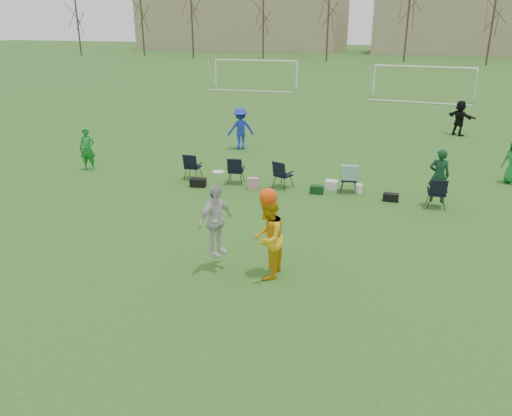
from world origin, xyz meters
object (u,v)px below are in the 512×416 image
at_px(goal_left, 256,66).
at_px(goal_mid, 424,73).
at_px(center_contest, 249,231).
at_px(fielder_green_near, 87,149).
at_px(fielder_black, 460,118).
at_px(fielder_blue, 241,129).

bearing_deg(goal_left, goal_mid, -13.13).
bearing_deg(goal_left, center_contest, -75.74).
relative_size(fielder_green_near, fielder_black, 0.94).
distance_m(center_contest, goal_left, 34.40).
bearing_deg(goal_mid, center_contest, -90.99).
relative_size(center_contest, goal_left, 0.33).
bearing_deg(goal_mid, fielder_black, -75.83).
distance_m(fielder_green_near, goal_mid, 27.05).
height_order(fielder_blue, fielder_black, fielder_blue).
xyz_separation_m(fielder_black, center_contest, (-4.92, -17.84, 0.18)).
distance_m(fielder_green_near, fielder_blue, 6.84).
relative_size(goal_left, goal_mid, 1.00).
bearing_deg(fielder_green_near, center_contest, -51.27).
bearing_deg(fielder_blue, fielder_green_near, 16.03).
distance_m(fielder_blue, center_contest, 12.20).
xyz_separation_m(fielder_green_near, goal_left, (-2.37, 26.40, 1.09)).
distance_m(center_contest, goal_mid, 30.59).
bearing_deg(fielder_black, fielder_green_near, 81.51).
xyz_separation_m(center_contest, goal_left, (-11.34, 32.46, 0.85)).
bearing_deg(fielder_black, goal_left, -0.74).
distance_m(fielder_black, goal_mid, 12.87).
distance_m(fielder_green_near, fielder_black, 18.21).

